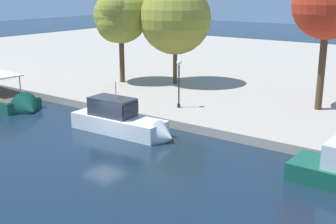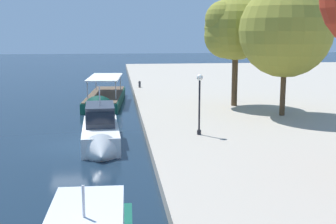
# 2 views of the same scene
# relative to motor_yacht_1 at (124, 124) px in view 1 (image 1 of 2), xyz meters

# --- Properties ---
(ground_plane) EXTENTS (220.00, 220.00, 0.00)m
(ground_plane) POSITION_rel_motor_yacht_1_xyz_m (-0.08, -2.02, -0.71)
(ground_plane) COLOR #142333
(dock_promenade) EXTENTS (120.00, 55.00, 0.65)m
(dock_promenade) POSITION_rel_motor_yacht_1_xyz_m (-0.08, 30.49, -0.38)
(dock_promenade) COLOR #A39989
(dock_promenade) RESTS_ON ground_plane
(motor_yacht_1) EXTENTS (8.50, 2.59, 4.51)m
(motor_yacht_1) POSITION_rel_motor_yacht_1_xyz_m (0.00, 0.00, 0.00)
(motor_yacht_1) COLOR silver
(motor_yacht_1) RESTS_ON ground_plane
(lamp_post) EXTENTS (0.42, 0.42, 3.97)m
(lamp_post) POSITION_rel_motor_yacht_1_xyz_m (0.48, 6.40, 2.51)
(lamp_post) COLOR black
(lamp_post) RESTS_ON dock_promenade
(tree_0) EXTENTS (7.23, 7.23, 10.58)m
(tree_0) POSITION_rel_motor_yacht_1_xyz_m (-5.59, 14.30, 6.90)
(tree_0) COLOR #4C3823
(tree_0) RESTS_ON dock_promenade
(tree_1) EXTENTS (5.50, 5.50, 11.17)m
(tree_1) POSITION_rel_motor_yacht_1_xyz_m (10.36, 12.65, 8.25)
(tree_1) COLOR #4C3823
(tree_1) RESTS_ON dock_promenade
(tree_3) EXTENTS (5.56, 5.62, 9.64)m
(tree_3) POSITION_rel_motor_yacht_1_xyz_m (-10.29, 11.25, 6.73)
(tree_3) COLOR #4C3823
(tree_3) RESTS_ON dock_promenade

